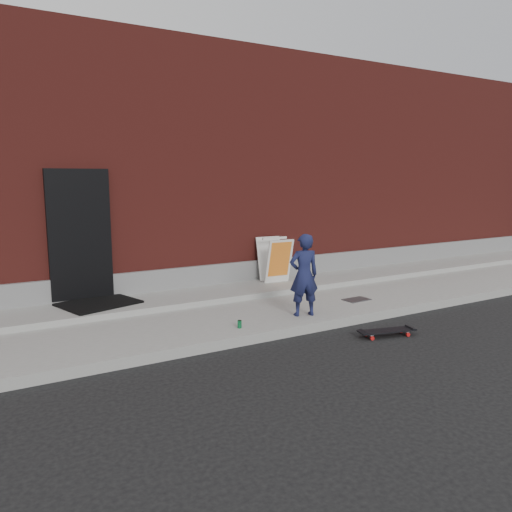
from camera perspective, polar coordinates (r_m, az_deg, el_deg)
ground at (r=7.71m, az=5.16°, el=-9.01°), size 80.00×80.00×0.00m
sidewalk at (r=8.91m, az=-0.44°, el=-6.01°), size 20.00×3.00×0.15m
apron at (r=9.64m, az=-3.09°, el=-4.09°), size 20.00×1.20×0.10m
building at (r=13.65m, az=-12.10°, el=9.28°), size 20.00×8.10×5.00m
child at (r=8.08m, az=5.49°, el=-2.18°), size 0.55×0.43×1.34m
skateboard at (r=7.86m, az=14.74°, el=-8.31°), size 0.90×0.43×0.10m
pizza_sign at (r=10.26m, az=2.18°, el=-0.38°), size 0.59×0.69×0.92m
soda_can at (r=7.52m, az=-1.89°, el=-7.79°), size 0.07×0.07×0.12m
doormat at (r=8.90m, az=-17.55°, el=-5.16°), size 1.40×1.25×0.03m
utility_plate at (r=9.37m, az=11.43°, el=-4.90°), size 0.49×0.33×0.01m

